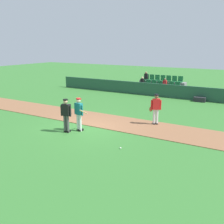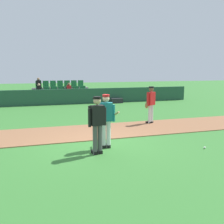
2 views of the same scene
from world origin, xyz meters
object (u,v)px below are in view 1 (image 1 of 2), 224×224
runner_red_jersey (156,108)px  batter_teal_jersey (79,113)px  umpire_home_plate (66,114)px  equipment_bag (200,100)px  baseball (120,148)px

runner_red_jersey → batter_teal_jersey: bearing=-135.0°
umpire_home_plate → runner_red_jersey: (3.46, 3.54, -0.04)m
equipment_bag → baseball: bearing=-94.0°
umpire_home_plate → equipment_bag: bearing=68.9°
batter_teal_jersey → baseball: 3.33m
runner_red_jersey → baseball: bearing=-90.1°
batter_teal_jersey → umpire_home_plate: (-0.43, -0.51, 0.03)m
batter_teal_jersey → equipment_bag: (3.84, 10.57, -0.79)m
umpire_home_plate → runner_red_jersey: same height
runner_red_jersey → baseball: size_ratio=23.78×
baseball → batter_teal_jersey: bearing=160.8°
umpire_home_plate → equipment_bag: (4.27, 11.07, -0.82)m
runner_red_jersey → equipment_bag: size_ratio=1.96×
runner_red_jersey → equipment_bag: (0.81, 7.54, -0.78)m
batter_teal_jersey → runner_red_jersey: size_ratio=1.00×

